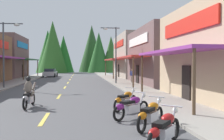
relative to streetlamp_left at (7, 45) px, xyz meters
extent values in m
cube|color=#4C4C4F|center=(4.92, 2.67, -3.88)|extent=(9.68, 78.12, 0.10)
cube|color=#9E9991|center=(-1.29, 2.67, -3.77)|extent=(2.75, 78.12, 0.12)
cube|color=gray|center=(11.14, 2.67, -3.77)|extent=(2.75, 78.12, 0.12)
cube|color=#E0C64C|center=(4.92, -12.71, -3.82)|extent=(0.16, 2.40, 0.01)
cube|color=#E0C64C|center=(4.92, -5.80, -3.82)|extent=(0.16, 2.40, 0.01)
cube|color=#E0C64C|center=(4.92, 0.67, -3.82)|extent=(0.16, 2.40, 0.01)
cube|color=#E0C64C|center=(4.92, 6.35, -3.82)|extent=(0.16, 2.40, 0.01)
cube|color=#E0C64C|center=(4.92, 12.15, -3.82)|extent=(0.16, 2.40, 0.01)
cube|color=#E0C64C|center=(4.92, 18.61, -3.82)|extent=(0.16, 2.40, 0.01)
cube|color=#E0C64C|center=(4.92, 25.25, -3.82)|extent=(0.16, 2.40, 0.01)
cube|color=#E0C64C|center=(4.92, 31.65, -3.82)|extent=(0.16, 2.40, 0.01)
cube|color=#8C338C|center=(-1.77, 5.24, -0.93)|extent=(1.80, 11.90, 0.16)
cylinder|color=brown|center=(-1.07, 10.99, -2.42)|extent=(0.14, 0.14, 2.82)
cube|color=#236033|center=(-1.77, 17.94, -0.93)|extent=(1.80, 8.83, 0.16)
cylinder|color=brown|center=(-1.07, 13.72, -2.42)|extent=(0.14, 0.14, 2.82)
cylinder|color=brown|center=(-1.07, 22.15, -2.42)|extent=(0.14, 0.14, 2.82)
cube|color=#197FCC|center=(-2.61, 17.94, 1.30)|extent=(0.10, 6.87, 0.90)
cube|color=black|center=(-2.63, 17.94, -2.78)|extent=(0.08, 1.10, 2.10)
cube|color=#8C338C|center=(11.62, -8.97, -0.93)|extent=(1.80, 8.93, 0.16)
cylinder|color=brown|center=(10.92, -13.24, -2.42)|extent=(0.14, 0.14, 2.82)
cylinder|color=brown|center=(10.92, -4.71, -2.42)|extent=(0.14, 0.14, 2.82)
cube|color=red|center=(12.46, -8.97, 0.62)|extent=(0.10, 6.95, 0.90)
cube|color=black|center=(12.48, -8.97, -2.78)|extent=(0.08, 1.10, 2.10)
cube|color=brown|center=(16.22, 3.50, -0.83)|extent=(7.41, 11.76, 5.99)
cube|color=#B72D28|center=(11.62, 3.50, -0.93)|extent=(1.80, 10.58, 0.16)
cylinder|color=brown|center=(10.92, -1.59, -2.42)|extent=(0.14, 0.14, 2.82)
cylinder|color=brown|center=(10.92, 8.59, -2.42)|extent=(0.14, 0.14, 2.82)
cube|color=white|center=(12.46, 3.50, 0.85)|extent=(0.10, 8.23, 0.90)
cube|color=black|center=(12.48, 3.50, -2.78)|extent=(0.08, 1.10, 2.10)
cube|color=gray|center=(16.03, 16.80, -0.40)|extent=(7.02, 12.37, 6.85)
cube|color=#B72D28|center=(11.62, 16.80, -0.93)|extent=(1.80, 11.13, 0.16)
cylinder|color=brown|center=(10.92, 11.44, -2.42)|extent=(0.14, 0.14, 2.82)
cylinder|color=brown|center=(10.92, 22.17, -2.42)|extent=(0.14, 0.14, 2.82)
cube|color=red|center=(12.46, 16.80, 1.52)|extent=(0.10, 8.66, 0.90)
cube|color=black|center=(12.48, 16.80, -2.78)|extent=(0.08, 1.10, 2.10)
cylinder|color=#474C51|center=(-0.32, 0.00, -0.91)|extent=(0.14, 0.14, 5.83)
cylinder|color=#474C51|center=(0.31, 0.00, 1.90)|extent=(2.06, 0.10, 0.10)
ellipsoid|color=silver|center=(0.83, 0.00, 1.80)|extent=(0.50, 0.30, 0.24)
cylinder|color=#474C51|center=(10.17, 3.74, -0.75)|extent=(0.14, 0.14, 6.15)
cylinder|color=#474C51|center=(9.54, 3.74, 2.22)|extent=(2.06, 0.10, 0.10)
ellipsoid|color=silver|center=(9.01, 3.74, 2.12)|extent=(0.50, 0.30, 0.24)
torus|color=black|center=(9.01, -16.00, -3.51)|extent=(0.49, 0.55, 0.64)
cube|color=silver|center=(8.53, -16.57, -3.43)|extent=(0.67, 0.71, 0.32)
ellipsoid|color=#A51414|center=(8.66, -16.42, -3.11)|extent=(0.61, 0.63, 0.28)
cube|color=black|center=(8.37, -16.76, -3.15)|extent=(0.60, 0.64, 0.12)
ellipsoid|color=#A51414|center=(8.07, -17.10, -3.28)|extent=(0.47, 0.49, 0.24)
cylinder|color=silver|center=(8.93, -16.10, -3.18)|extent=(0.29, 0.32, 0.71)
cylinder|color=silver|center=(8.85, -16.19, -2.81)|extent=(0.48, 0.42, 0.04)
sphere|color=white|center=(9.03, -15.98, -2.98)|extent=(0.16, 0.16, 0.16)
torus|color=black|center=(9.18, -14.05, -3.51)|extent=(0.48, 0.56, 0.64)
torus|color=black|center=(8.25, -15.22, -3.51)|extent=(0.48, 0.56, 0.64)
cube|color=silver|center=(8.71, -14.64, -3.43)|extent=(0.66, 0.72, 0.32)
ellipsoid|color=#BF660C|center=(8.84, -14.48, -3.11)|extent=(0.60, 0.64, 0.28)
cube|color=black|center=(8.56, -14.83, -3.15)|extent=(0.59, 0.64, 0.12)
ellipsoid|color=#BF660C|center=(8.28, -15.19, -3.28)|extent=(0.46, 0.49, 0.24)
cylinder|color=silver|center=(9.10, -14.16, -3.18)|extent=(0.28, 0.33, 0.71)
cylinder|color=silver|center=(9.03, -14.25, -2.81)|extent=(0.49, 0.41, 0.04)
sphere|color=white|center=(9.20, -14.03, -2.98)|extent=(0.16, 0.16, 0.16)
torus|color=black|center=(8.97, -12.61, -3.51)|extent=(0.57, 0.47, 0.64)
torus|color=black|center=(7.79, -13.53, -3.51)|extent=(0.57, 0.47, 0.64)
cube|color=silver|center=(8.38, -13.07, -3.43)|extent=(0.72, 0.65, 0.32)
ellipsoid|color=#721972|center=(8.54, -12.95, -3.11)|extent=(0.64, 0.60, 0.28)
cube|color=black|center=(8.18, -13.23, -3.15)|extent=(0.65, 0.59, 0.12)
ellipsoid|color=#721972|center=(7.83, -13.50, -3.28)|extent=(0.49, 0.46, 0.24)
cylinder|color=silver|center=(8.87, -12.69, -3.18)|extent=(0.33, 0.28, 0.71)
cylinder|color=silver|center=(8.77, -12.77, -2.81)|extent=(0.40, 0.50, 0.04)
sphere|color=white|center=(9.00, -12.59, -2.98)|extent=(0.16, 0.16, 0.16)
torus|color=black|center=(8.96, -10.66, -3.51)|extent=(0.49, 0.55, 0.64)
torus|color=black|center=(8.00, -11.81, -3.51)|extent=(0.49, 0.55, 0.64)
cube|color=silver|center=(8.48, -11.23, -3.43)|extent=(0.66, 0.72, 0.32)
ellipsoid|color=#BF660C|center=(8.61, -11.08, -3.11)|extent=(0.61, 0.63, 0.28)
cube|color=black|center=(8.32, -11.43, -3.15)|extent=(0.60, 0.64, 0.12)
ellipsoid|color=#BF660C|center=(8.03, -11.77, -3.28)|extent=(0.47, 0.49, 0.24)
cylinder|color=silver|center=(8.88, -10.76, -3.18)|extent=(0.28, 0.32, 0.71)
cylinder|color=silver|center=(8.80, -10.85, -2.81)|extent=(0.49, 0.42, 0.04)
sphere|color=white|center=(8.98, -10.64, -2.98)|extent=(0.16, 0.16, 0.16)
torus|color=black|center=(3.82, -9.15, -3.51)|extent=(0.14, 0.64, 0.64)
torus|color=black|center=(3.73, -10.64, -3.51)|extent=(0.14, 0.64, 0.64)
cube|color=silver|center=(3.78, -9.89, -3.43)|extent=(0.32, 0.72, 0.32)
ellipsoid|color=#99999E|center=(3.79, -9.70, -3.11)|extent=(0.35, 0.58, 0.28)
cube|color=black|center=(3.76, -10.14, -3.15)|extent=(0.32, 0.62, 0.12)
ellipsoid|color=#99999E|center=(3.74, -10.59, -3.28)|extent=(0.27, 0.45, 0.24)
cylinder|color=silver|center=(3.82, -9.28, -3.18)|extent=(0.08, 0.37, 0.71)
cylinder|color=silver|center=(3.81, -9.40, -2.81)|extent=(0.60, 0.08, 0.04)
sphere|color=white|center=(3.83, -9.12, -2.98)|extent=(0.16, 0.16, 0.16)
ellipsoid|color=#726659|center=(3.77, -10.04, -2.78)|extent=(0.40, 0.40, 0.64)
sphere|color=black|center=(3.77, -9.99, -2.38)|extent=(0.24, 0.24, 0.24)
cylinder|color=#726659|center=(3.62, -9.87, -3.13)|extent=(0.17, 0.43, 0.24)
cylinder|color=#726659|center=(3.58, -9.73, -2.78)|extent=(0.13, 0.51, 0.40)
cylinder|color=#726659|center=(3.94, -9.88, -3.13)|extent=(0.17, 0.43, 0.24)
cylinder|color=#726659|center=(3.99, -9.76, -2.78)|extent=(0.13, 0.51, 0.40)
cylinder|color=#B2A599|center=(12.14, 4.28, -3.41)|extent=(0.14, 0.14, 0.83)
cylinder|color=#B2A599|center=(12.01, 4.40, -3.41)|extent=(0.14, 0.14, 0.83)
ellipsoid|color=#333F8C|center=(12.08, 4.34, -2.70)|extent=(0.44, 0.43, 0.59)
cylinder|color=#333F8C|center=(12.25, 4.18, -2.67)|extent=(0.09, 0.09, 0.56)
cylinder|color=#333F8C|center=(11.90, 4.50, -2.67)|extent=(0.09, 0.09, 0.56)
sphere|color=beige|center=(12.08, 4.34, -2.28)|extent=(0.23, 0.23, 0.23)
cube|color=silver|center=(1.28, 20.58, -3.28)|extent=(1.96, 4.36, 0.70)
cube|color=#262D38|center=(1.28, 20.43, -2.73)|extent=(1.68, 2.26, 0.60)
cylinder|color=black|center=(0.42, 22.06, -3.50)|extent=(0.24, 0.67, 0.66)
cylinder|color=black|center=(2.25, 21.99, -3.50)|extent=(0.24, 0.67, 0.66)
cylinder|color=black|center=(0.31, 19.16, -3.50)|extent=(0.24, 0.67, 0.66)
cylinder|color=black|center=(2.15, 19.10, -3.50)|extent=(0.24, 0.67, 0.66)
cone|color=#2A5E23|center=(-2.11, 41.93, 0.91)|extent=(5.31, 5.31, 9.48)
cone|color=#245A23|center=(11.09, 40.82, 1.33)|extent=(5.77, 5.77, 10.31)
cone|color=#2D5A23|center=(14.19, 40.50, 0.86)|extent=(5.25, 5.25, 9.37)
cone|color=#274D23|center=(9.51, 45.79, 2.59)|extent=(7.19, 7.19, 12.83)
cone|color=#216323|center=(1.97, 44.21, 1.05)|extent=(5.46, 5.46, 9.76)
cone|color=#205D23|center=(-1.84, 42.21, 1.57)|extent=(6.05, 6.05, 10.80)
cone|color=#2C5F23|center=(-0.43, 40.55, 2.63)|extent=(7.23, 7.23, 12.92)
camera|label=1|loc=(6.33, -22.79, -1.64)|focal=39.90mm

